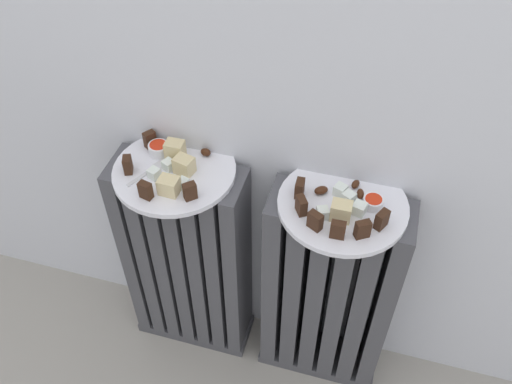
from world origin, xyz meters
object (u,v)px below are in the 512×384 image
(radiator_left, at_px, (188,262))
(plate_right, at_px, (343,205))
(jam_bowl_left, at_px, (159,148))
(fork, at_px, (149,172))
(radiator_right, at_px, (328,295))
(plate_left, at_px, (174,171))
(jam_bowl_right, at_px, (373,202))

(radiator_left, relative_size, plate_right, 2.36)
(jam_bowl_left, bearing_deg, fork, -88.63)
(radiator_right, distance_m, plate_left, 0.50)
(plate_right, xyz_separation_m, jam_bowl_left, (-0.42, 0.04, 0.02))
(radiator_left, xyz_separation_m, plate_left, (0.00, -0.00, 0.33))
(plate_left, xyz_separation_m, jam_bowl_left, (-0.05, 0.04, 0.02))
(radiator_right, xyz_separation_m, plate_left, (-0.37, 0.00, 0.33))
(fork, bearing_deg, plate_left, 26.96)
(radiator_left, distance_m, fork, 0.34)
(radiator_left, xyz_separation_m, jam_bowl_right, (0.43, 0.01, 0.35))
(plate_left, height_order, jam_bowl_right, jam_bowl_right)
(jam_bowl_right, bearing_deg, plate_right, -172.05)
(jam_bowl_right, bearing_deg, radiator_right, -172.05)
(radiator_right, bearing_deg, jam_bowl_right, 7.95)
(jam_bowl_left, xyz_separation_m, jam_bowl_right, (0.48, -0.03, -0.00))
(fork, bearing_deg, jam_bowl_right, 3.97)
(radiator_right, bearing_deg, plate_right, 0.00)
(radiator_left, bearing_deg, radiator_right, -0.00)
(radiator_left, relative_size, plate_left, 2.36)
(plate_left, xyz_separation_m, fork, (-0.05, -0.03, 0.01))
(jam_bowl_left, height_order, fork, jam_bowl_left)
(radiator_left, distance_m, jam_bowl_left, 0.36)
(jam_bowl_right, xyz_separation_m, fork, (-0.48, -0.03, -0.01))
(jam_bowl_left, bearing_deg, radiator_right, -5.26)
(radiator_left, height_order, radiator_right, same)
(jam_bowl_left, bearing_deg, radiator_left, -37.40)
(plate_left, relative_size, jam_bowl_left, 5.90)
(plate_right, xyz_separation_m, fork, (-0.42, -0.03, 0.01))
(radiator_right, height_order, fork, fork)
(radiator_right, distance_m, plate_right, 0.33)
(plate_left, relative_size, plate_right, 1.00)
(jam_bowl_left, bearing_deg, plate_left, -37.40)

